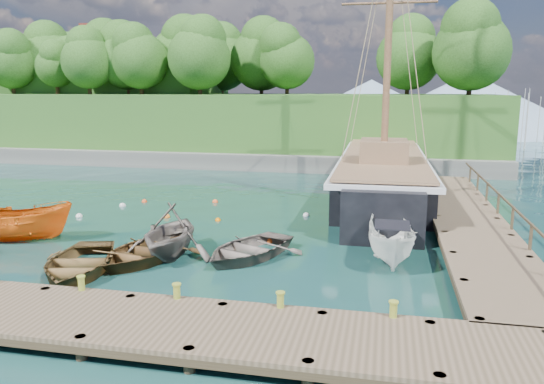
{
  "coord_description": "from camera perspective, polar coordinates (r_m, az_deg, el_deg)",
  "views": [
    {
      "loc": [
        7.63,
        -18.42,
        6.44
      ],
      "look_at": [
        2.82,
        3.96,
        2.0
      ],
      "focal_mm": 35.0,
      "sensor_mm": 36.0,
      "label": 1
    }
  ],
  "objects": [
    {
      "name": "cabin_boat_white",
      "position": [
        20.89,
        12.66,
        -7.26
      ],
      "size": [
        2.02,
        4.66,
        1.76
      ],
      "primitive_type": "imported",
      "rotation": [
        0.0,
        0.0,
        0.07
      ],
      "color": "white",
      "rests_on": "ground"
    },
    {
      "name": "rowboat_1",
      "position": [
        21.42,
        -10.88,
        -6.73
      ],
      "size": [
        3.8,
        4.35,
        2.21
      ],
      "primitive_type": "imported",
      "rotation": [
        0.0,
        0.0,
        0.05
      ],
      "color": "#625952",
      "rests_on": "ground"
    },
    {
      "name": "rowboat_2",
      "position": [
        21.1,
        -13.54,
        -7.11
      ],
      "size": [
        4.29,
        5.28,
        0.96
      ],
      "primitive_type": "imported",
      "rotation": [
        0.0,
        0.0,
        -0.23
      ],
      "color": "#52361A",
      "rests_on": "ground"
    },
    {
      "name": "mooring_buoy_0",
      "position": [
        28.98,
        -20.03,
        -2.54
      ],
      "size": [
        0.35,
        0.35,
        0.35
      ],
      "primitive_type": "sphere",
      "color": "silver",
      "rests_on": "ground"
    },
    {
      "name": "mooring_buoy_1",
      "position": [
        27.66,
        -11.25,
        -2.7
      ],
      "size": [
        0.34,
        0.34,
        0.34
      ],
      "primitive_type": "sphere",
      "color": "orange",
      "rests_on": "ground"
    },
    {
      "name": "ground",
      "position": [
        20.95,
        -9.93,
        -7.09
      ],
      "size": [
        160.0,
        160.0,
        0.0
      ],
      "primitive_type": "plane",
      "color": "#0F3229",
      "rests_on": "ground"
    },
    {
      "name": "bollard_1",
      "position": [
        17.13,
        -19.64,
        -11.78
      ],
      "size": [
        0.26,
        0.26,
        0.45
      ],
      "primitive_type": "cylinder",
      "color": "olive",
      "rests_on": "ground"
    },
    {
      "name": "mooring_buoy_6",
      "position": [
        30.84,
        -15.77,
        -1.49
      ],
      "size": [
        0.37,
        0.37,
        0.37
      ],
      "primitive_type": "sphere",
      "color": "silver",
      "rests_on": "ground"
    },
    {
      "name": "mooring_buoy_7",
      "position": [
        22.74,
        -0.27,
        -5.47
      ],
      "size": [
        0.34,
        0.34,
        0.34
      ],
      "primitive_type": "sphere",
      "color": "#E0521E",
      "rests_on": "ground"
    },
    {
      "name": "distant_ridge",
      "position": [
        88.51,
        10.13,
        9.46
      ],
      "size": [
        117.0,
        40.0,
        10.0
      ],
      "color": "#728CA5",
      "rests_on": "ground"
    },
    {
      "name": "motorboat_orange",
      "position": [
        25.45,
        -25.55,
        -4.78
      ],
      "size": [
        4.96,
        3.12,
        1.8
      ],
      "primitive_type": "imported",
      "rotation": [
        0.0,
        0.0,
        1.89
      ],
      "color": "#D95E10",
      "rests_on": "ground"
    },
    {
      "name": "bollard_4",
      "position": [
        14.8,
        12.78,
        -15.11
      ],
      "size": [
        0.26,
        0.26,
        0.45
      ],
      "primitive_type": "cylinder",
      "color": "olive",
      "rests_on": "ground"
    },
    {
      "name": "dock_near",
      "position": [
        14.49,
        -12.3,
        -13.79
      ],
      "size": [
        20.0,
        3.2,
        1.1
      ],
      "color": "brown",
      "rests_on": "ground"
    },
    {
      "name": "mooring_buoy_2",
      "position": [
        26.6,
        -5.84,
        -3.09
      ],
      "size": [
        0.28,
        0.28,
        0.28
      ],
      "primitive_type": "sphere",
      "color": "orange",
      "rests_on": "ground"
    },
    {
      "name": "dock_east",
      "position": [
        26.4,
        20.25,
        -2.86
      ],
      "size": [
        3.2,
        24.0,
        1.1
      ],
      "color": "brown",
      "rests_on": "ground"
    },
    {
      "name": "bollard_3",
      "position": [
        15.03,
        0.9,
        -14.4
      ],
      "size": [
        0.26,
        0.26,
        0.45
      ],
      "primitive_type": "cylinder",
      "color": "olive",
      "rests_on": "ground"
    },
    {
      "name": "bollard_2",
      "position": [
        15.83,
        -10.1,
        -13.21
      ],
      "size": [
        0.26,
        0.26,
        0.45
      ],
      "primitive_type": "cylinder",
      "color": "olive",
      "rests_on": "ground"
    },
    {
      "name": "mooring_buoy_4",
      "position": [
        31.68,
        -13.56,
        -1.06
      ],
      "size": [
        0.31,
        0.31,
        0.31
      ],
      "primitive_type": "sphere",
      "color": "#D6471A",
      "rests_on": "ground"
    },
    {
      "name": "mooring_buoy_5",
      "position": [
        30.9,
        -6.13,
        -1.12
      ],
      "size": [
        0.33,
        0.33,
        0.33
      ],
      "primitive_type": "sphere",
      "color": "#E85220",
      "rests_on": "ground"
    },
    {
      "name": "schooner",
      "position": [
        32.65,
        11.79,
        1.37
      ],
      "size": [
        5.21,
        27.57,
        20.24
      ],
      "rotation": [
        0.0,
        0.0,
        0.01
      ],
      "color": "black",
      "rests_on": "ground"
    },
    {
      "name": "rowboat_0",
      "position": [
        20.38,
        -20.04,
        -8.14
      ],
      "size": [
        4.49,
        5.45,
        0.98
      ],
      "primitive_type": "imported",
      "rotation": [
        0.0,
        0.0,
        0.26
      ],
      "color": "brown",
      "rests_on": "ground"
    },
    {
      "name": "mooring_buoy_3",
      "position": [
        27.49,
        3.69,
        -2.59
      ],
      "size": [
        0.34,
        0.34,
        0.34
      ],
      "primitive_type": "sphere",
      "color": "white",
      "rests_on": "ground"
    },
    {
      "name": "headland",
      "position": [
        53.85,
        -10.4,
        9.84
      ],
      "size": [
        51.0,
        19.31,
        12.9
      ],
      "color": "#474744",
      "rests_on": "ground"
    },
    {
      "name": "rowboat_3",
      "position": [
        20.83,
        -2.61,
        -7.04
      ],
      "size": [
        4.73,
        5.39,
        0.93
      ],
      "primitive_type": "imported",
      "rotation": [
        0.0,
        0.0,
        -0.41
      ],
      "color": "#62574F",
      "rests_on": "ground"
    }
  ]
}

